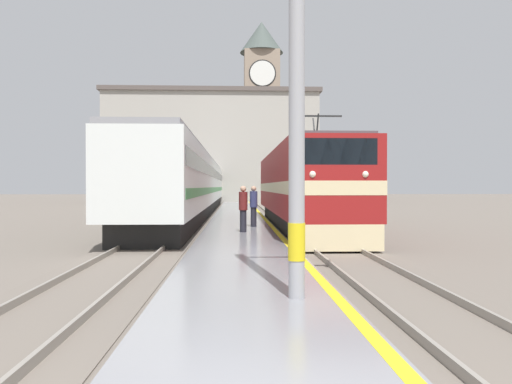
# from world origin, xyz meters

# --- Properties ---
(ground_plane) EXTENTS (200.00, 200.00, 0.00)m
(ground_plane) POSITION_xyz_m (0.00, 30.00, 0.00)
(ground_plane) COLOR #70665B
(platform) EXTENTS (3.09, 140.00, 0.26)m
(platform) POSITION_xyz_m (0.00, 25.00, 0.13)
(platform) COLOR gray
(platform) RESTS_ON ground
(rail_track_near) EXTENTS (2.83, 140.00, 0.16)m
(rail_track_near) POSITION_xyz_m (2.87, 25.00, 0.03)
(rail_track_near) COLOR #70665B
(rail_track_near) RESTS_ON ground
(rail_track_far) EXTENTS (2.83, 140.00, 0.16)m
(rail_track_far) POSITION_xyz_m (-3.22, 25.00, 0.03)
(rail_track_far) COLOR #70665B
(rail_track_far) RESTS_ON ground
(locomotive_train) EXTENTS (2.92, 17.52, 4.79)m
(locomotive_train) POSITION_xyz_m (2.87, 19.93, 1.95)
(locomotive_train) COLOR black
(locomotive_train) RESTS_ON ground
(passenger_train) EXTENTS (2.92, 48.70, 4.12)m
(passenger_train) POSITION_xyz_m (-3.22, 35.82, 2.21)
(passenger_train) COLOR black
(passenger_train) RESTS_ON ground
(catenary_mast) EXTENTS (2.43, 0.28, 8.54)m
(catenary_mast) POSITION_xyz_m (0.82, 4.37, 4.51)
(catenary_mast) COLOR #9E9EA3
(catenary_mast) RESTS_ON platform
(person_on_platform) EXTENTS (0.34, 0.34, 1.80)m
(person_on_platform) POSITION_xyz_m (0.58, 18.51, 1.22)
(person_on_platform) COLOR #23232D
(person_on_platform) RESTS_ON platform
(second_waiting_passenger) EXTENTS (0.34, 0.34, 1.81)m
(second_waiting_passenger) POSITION_xyz_m (0.08, 15.92, 1.22)
(second_waiting_passenger) COLOR #23232D
(second_waiting_passenger) RESTS_ON platform
(clock_tower) EXTENTS (5.76, 5.76, 24.08)m
(clock_tower) POSITION_xyz_m (3.30, 63.28, 12.93)
(clock_tower) COLOR gray
(clock_tower) RESTS_ON ground
(station_building) EXTENTS (25.57, 7.37, 13.46)m
(station_building) POSITION_xyz_m (-3.02, 56.84, 6.76)
(station_building) COLOR #A8A399
(station_building) RESTS_ON ground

